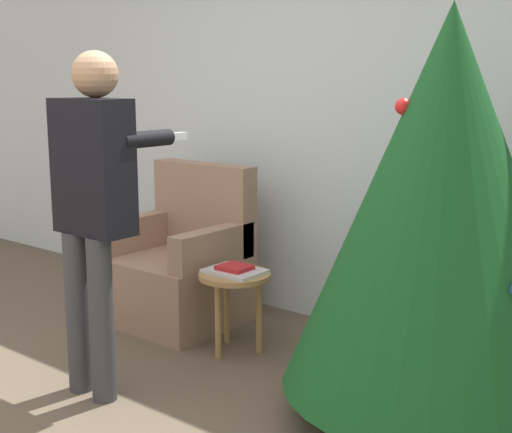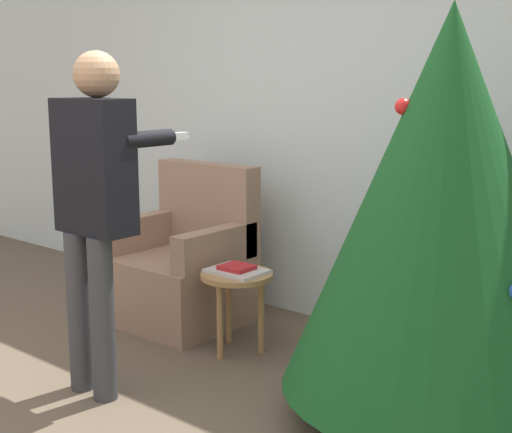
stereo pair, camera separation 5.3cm
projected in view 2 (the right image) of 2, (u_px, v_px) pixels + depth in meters
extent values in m
cube|color=silver|center=(321.00, 111.00, 4.47)|extent=(8.00, 0.06, 2.70)
cylinder|color=brown|center=(434.00, 405.00, 3.25)|extent=(0.10, 0.10, 0.18)
cone|color=#144C1E|center=(444.00, 203.00, 3.07)|extent=(1.39, 1.39, 1.69)
sphere|color=red|center=(403.00, 106.00, 3.01)|extent=(0.07, 0.07, 0.07)
cube|color=#93705B|center=(178.00, 289.00, 4.59)|extent=(0.79, 0.72, 0.43)
cube|color=#93705B|center=(208.00, 206.00, 4.71)|extent=(0.79, 0.14, 0.57)
cube|color=#93705B|center=(142.00, 232.00, 4.74)|extent=(0.12, 0.64, 0.22)
cube|color=#93705B|center=(216.00, 247.00, 4.32)|extent=(0.12, 0.64, 0.22)
cylinder|color=#38383D|center=(79.00, 312.00, 3.55)|extent=(0.12, 0.12, 0.81)
cylinder|color=#38383D|center=(103.00, 319.00, 3.44)|extent=(0.12, 0.12, 0.81)
cube|color=black|center=(94.00, 167.00, 3.40)|extent=(0.41, 0.20, 0.65)
sphere|color=tan|center=(96.00, 74.00, 3.34)|extent=(0.22, 0.22, 0.22)
cylinder|color=black|center=(102.00, 135.00, 3.63)|extent=(0.08, 0.30, 0.08)
cylinder|color=black|center=(148.00, 139.00, 3.41)|extent=(0.08, 0.30, 0.08)
cube|color=white|center=(176.00, 136.00, 3.55)|extent=(0.04, 0.14, 0.04)
cylinder|color=#A37547|center=(236.00, 275.00, 4.04)|extent=(0.41, 0.41, 0.03)
cylinder|color=#A37547|center=(219.00, 321.00, 3.97)|extent=(0.04, 0.04, 0.44)
cylinder|color=#A37547|center=(261.00, 316.00, 4.06)|extent=(0.04, 0.04, 0.44)
cylinder|color=#A37547|center=(229.00, 307.00, 4.21)|extent=(0.04, 0.04, 0.44)
cube|color=silver|center=(236.00, 271.00, 4.03)|extent=(0.32, 0.24, 0.02)
cube|color=#B21E23|center=(236.00, 267.00, 4.03)|extent=(0.17, 0.15, 0.02)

